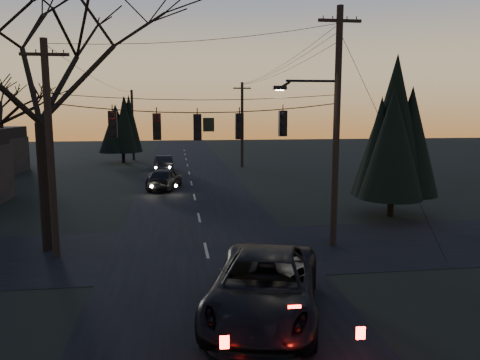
{
  "coord_description": "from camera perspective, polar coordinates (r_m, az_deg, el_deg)",
  "views": [
    {
      "loc": [
        -1.18,
        -8.89,
        5.87
      ],
      "look_at": [
        1.43,
        10.07,
        2.95
      ],
      "focal_mm": 35.0,
      "sensor_mm": 36.0,
      "label": 1
    }
  ],
  "objects": [
    {
      "name": "suv_near",
      "position": [
        13.59,
        3.01,
        -12.86
      ],
      "size": [
        4.62,
        6.95,
        1.77
      ],
      "primitive_type": "imported",
      "rotation": [
        0.0,
        0.0,
        -0.28
      ],
      "color": "black",
      "rests_on": "ground"
    },
    {
      "name": "sedan_oncoming_b",
      "position": [
        45.49,
        -9.34,
        2.05
      ],
      "size": [
        1.97,
        4.48,
        1.43
      ],
      "primitive_type": "imported",
      "rotation": [
        0.0,
        0.0,
        3.25
      ],
      "color": "black",
      "rests_on": "ground"
    },
    {
      "name": "utility_pole_left",
      "position": [
        20.36,
        -21.43,
        -8.71
      ],
      "size": [
        1.8,
        0.3,
        8.5
      ],
      "primitive_type": null,
      "color": "black",
      "rests_on": "ground"
    },
    {
      "name": "utility_pole_far_r",
      "position": [
        47.73,
        0.26,
        1.61
      ],
      "size": [
        1.8,
        0.3,
        8.5
      ],
      "primitive_type": null,
      "color": "black",
      "rests_on": "ground"
    },
    {
      "name": "utility_pole_far_l",
      "position": [
        55.42,
        -12.81,
        2.37
      ],
      "size": [
        0.3,
        0.3,
        8.0
      ],
      "primitive_type": null,
      "color": "black",
      "rests_on": "ground"
    },
    {
      "name": "main_road",
      "position": [
        29.51,
        -5.41,
        -2.83
      ],
      "size": [
        8.0,
        120.0,
        0.02
      ],
      "primitive_type": "cube",
      "color": "black",
      "rests_on": "ground"
    },
    {
      "name": "sedan_oncoming_a",
      "position": [
        34.79,
        -9.19,
        0.17
      ],
      "size": [
        2.87,
        4.98,
        1.59
      ],
      "primitive_type": "imported",
      "rotation": [
        0.0,
        0.0,
        2.92
      ],
      "color": "black",
      "rests_on": "ground"
    },
    {
      "name": "bare_tree_left",
      "position": [
        20.68,
        -23.54,
        12.32
      ],
      "size": [
        11.28,
        11.28,
        10.64
      ],
      "color": "black",
      "rests_on": "ground"
    },
    {
      "name": "cross_road",
      "position": [
        19.82,
        -4.13,
        -8.57
      ],
      "size": [
        60.0,
        7.0,
        0.02
      ],
      "primitive_type": "cube",
      "color": "black",
      "rests_on": "ground"
    },
    {
      "name": "evergreen_right",
      "position": [
        26.62,
        18.26,
        5.32
      ],
      "size": [
        4.03,
        4.03,
        7.85
      ],
      "color": "black",
      "rests_on": "ground"
    },
    {
      "name": "span_signal_assembly",
      "position": [
        18.93,
        -5.04,
        6.66
      ],
      "size": [
        11.5,
        0.44,
        1.62
      ],
      "color": "black",
      "rests_on": "ground"
    },
    {
      "name": "utility_pole_right",
      "position": [
        20.88,
        11.25,
        -7.83
      ],
      "size": [
        5.0,
        0.3,
        10.0
      ],
      "primitive_type": null,
      "color": "black",
      "rests_on": "ground"
    },
    {
      "name": "evergreen_dist",
      "position": [
        52.8,
        -14.15,
        6.25
      ],
      "size": [
        3.9,
        3.9,
        6.59
      ],
      "color": "black",
      "rests_on": "ground"
    }
  ]
}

